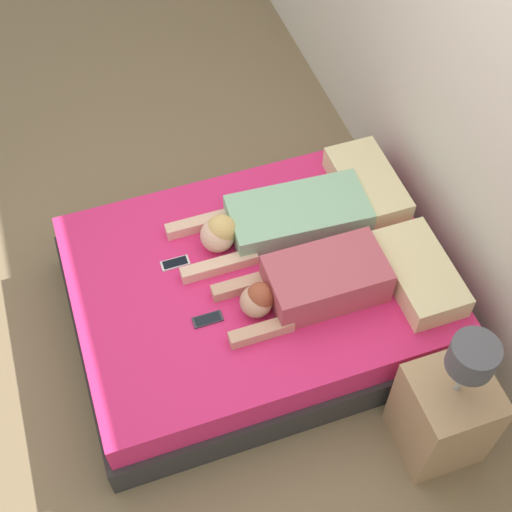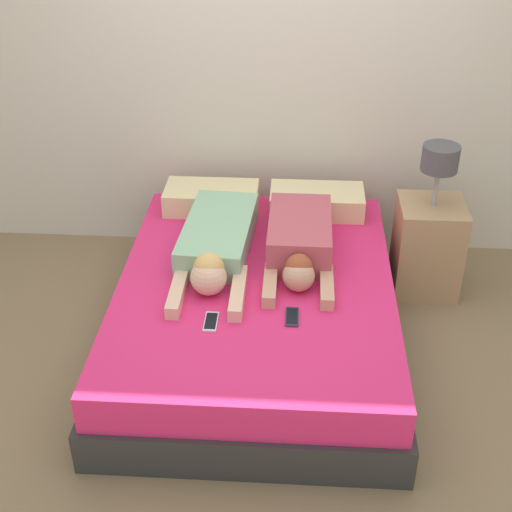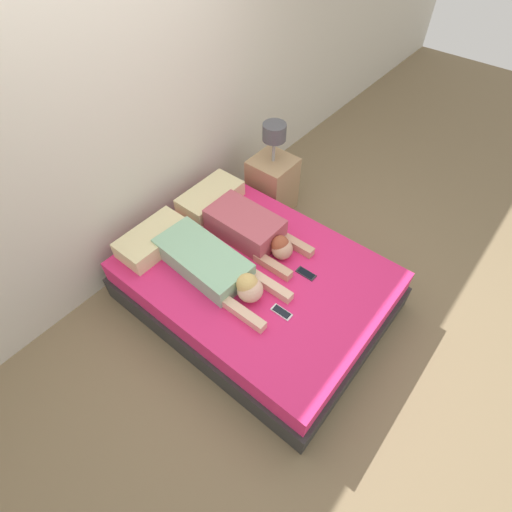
# 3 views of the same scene
# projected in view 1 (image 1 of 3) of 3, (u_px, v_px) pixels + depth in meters

# --- Properties ---
(ground_plane) EXTENTS (12.00, 12.00, 0.00)m
(ground_plane) POSITION_uv_depth(u_px,v_px,m) (256.00, 314.00, 4.21)
(ground_plane) COLOR #7F6B4C
(wall_back) EXTENTS (12.00, 0.06, 2.60)m
(wall_back) POSITION_uv_depth(u_px,v_px,m) (487.00, 103.00, 3.39)
(wall_back) COLOR beige
(wall_back) RESTS_ON ground_plane
(bed) EXTENTS (1.55, 2.03, 0.43)m
(bed) POSITION_uv_depth(u_px,v_px,m) (256.00, 295.00, 4.04)
(bed) COLOR #2D2D2D
(bed) RESTS_ON ground_plane
(pillow_head_left) EXTENTS (0.59, 0.31, 0.15)m
(pillow_head_left) POSITION_uv_depth(u_px,v_px,m) (367.00, 184.00, 4.15)
(pillow_head_left) COLOR beige
(pillow_head_left) RESTS_ON bed
(pillow_head_right) EXTENTS (0.59, 0.31, 0.15)m
(pillow_head_right) POSITION_uv_depth(u_px,v_px,m) (419.00, 273.00, 3.77)
(pillow_head_right) COLOR beige
(pillow_head_right) RESTS_ON bed
(person_left) EXTENTS (0.42, 1.13, 0.22)m
(person_left) POSITION_uv_depth(u_px,v_px,m) (278.00, 220.00, 3.98)
(person_left) COLOR #8CBF99
(person_left) RESTS_ON bed
(person_right) EXTENTS (0.37, 0.89, 0.22)m
(person_right) POSITION_uv_depth(u_px,v_px,m) (312.00, 283.00, 3.70)
(person_right) COLOR #B24C59
(person_right) RESTS_ON bed
(cell_phone_left) EXTENTS (0.07, 0.16, 0.01)m
(cell_phone_left) POSITION_uv_depth(u_px,v_px,m) (175.00, 263.00, 3.90)
(cell_phone_left) COLOR silver
(cell_phone_left) RESTS_ON bed
(cell_phone_right) EXTENTS (0.07, 0.16, 0.01)m
(cell_phone_right) POSITION_uv_depth(u_px,v_px,m) (208.00, 319.00, 3.68)
(cell_phone_right) COLOR #2D2D33
(cell_phone_right) RESTS_ON bed
(nightstand) EXTENTS (0.39, 0.39, 0.97)m
(nightstand) POSITION_uv_depth(u_px,v_px,m) (445.00, 411.00, 3.48)
(nightstand) COLOR tan
(nightstand) RESTS_ON ground_plane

